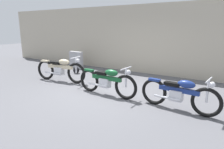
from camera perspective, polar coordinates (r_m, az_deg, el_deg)
name	(u,v)px	position (r m, az deg, el deg)	size (l,w,h in m)	color
ground_plane	(103,92)	(6.52, -2.63, -4.95)	(40.00, 40.00, 0.00)	#56565B
building_wall	(147,39)	(9.20, 9.75, 9.71)	(18.00, 0.30, 2.99)	#B2A893
stone_marker	(76,60)	(10.36, -10.07, 4.08)	(0.80, 0.20, 0.83)	#9E9EA3
helmet	(76,70)	(9.18, -10.03, 1.17)	(0.28, 0.28, 0.28)	black
motorcycle_green	(107,81)	(6.10, -1.45, -1.83)	(2.07, 0.58, 0.93)	black
motorcycle_blue	(179,94)	(5.28, 18.33, -5.12)	(2.01, 0.56, 0.90)	black
motorcycle_cream	(61,69)	(7.89, -14.24, 1.44)	(2.18, 0.66, 0.98)	black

